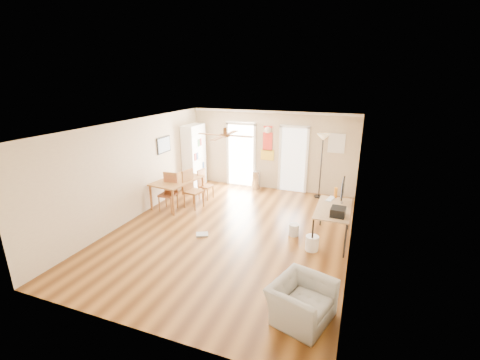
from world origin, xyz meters
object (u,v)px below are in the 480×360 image
at_px(dining_chair_right_b, 194,189).
at_px(printer, 338,212).
at_px(torchiere_lamp, 321,166).
at_px(armchair, 301,301).
at_px(dining_table, 178,192).
at_px(dining_chair_right_a, 206,184).
at_px(trash_can, 256,180).
at_px(computer_desk, 332,224).
at_px(dining_chair_near, 168,193).
at_px(wastebasket_a, 294,230).
at_px(wastebasket_b, 312,243).
at_px(bookshelf, 194,156).

distance_m(dining_chair_right_b, printer, 4.20).
bearing_deg(torchiere_lamp, armchair, -85.12).
bearing_deg(dining_table, dining_chair_right_a, 53.10).
distance_m(dining_table, trash_can, 2.73).
relative_size(dining_chair_right_b, printer, 3.11).
height_order(trash_can, printer, printer).
xyz_separation_m(trash_can, computer_desk, (2.75, -2.80, 0.09)).
height_order(dining_chair_right_b, armchair, dining_chair_right_b).
height_order(dining_chair_near, computer_desk, dining_chair_near).
distance_m(torchiere_lamp, armchair, 5.64).
bearing_deg(dining_chair_right_b, dining_chair_near, 138.29).
distance_m(wastebasket_a, wastebasket_b, 0.76).
distance_m(bookshelf, wastebasket_b, 5.50).
bearing_deg(armchair, dining_chair_right_b, 64.88).
distance_m(bookshelf, dining_chair_near, 2.29).
relative_size(trash_can, torchiere_lamp, 0.31).
relative_size(dining_table, dining_chair_near, 1.46).
relative_size(dining_chair_right_a, wastebasket_a, 3.18).
bearing_deg(wastebasket_b, bookshelf, 146.10).
relative_size(dining_chair_right_a, wastebasket_b, 2.73).
xyz_separation_m(torchiere_lamp, wastebasket_a, (-0.21, -2.84, -0.86)).
bearing_deg(dining_chair_near, armchair, -38.42).
bearing_deg(bookshelf, dining_chair_near, -85.43).
bearing_deg(printer, wastebasket_a, 163.94).
xyz_separation_m(wastebasket_a, armchair, (0.68, -2.74, 0.17)).
bearing_deg(printer, bookshelf, 153.61).
xyz_separation_m(dining_table, printer, (4.60, -1.09, 0.51)).
distance_m(dining_chair_right_a, torchiere_lamp, 3.59).
bearing_deg(dining_chair_right_a, wastebasket_b, -111.09).
bearing_deg(armchair, dining_chair_right_a, 59.08).
height_order(bookshelf, wastebasket_a, bookshelf).
distance_m(dining_chair_right_a, trash_can, 1.82).
height_order(bookshelf, dining_chair_right_a, bookshelf).
relative_size(dining_chair_right_b, trash_can, 1.74).
bearing_deg(wastebasket_a, dining_chair_right_b, 166.99).
distance_m(torchiere_lamp, wastebasket_b, 3.51).
bearing_deg(wastebasket_a, dining_chair_near, 175.73).
bearing_deg(trash_can, wastebasket_b, -54.86).
relative_size(bookshelf, dining_chair_near, 2.02).
xyz_separation_m(dining_chair_right_a, trash_can, (1.17, 1.39, -0.14)).
bearing_deg(torchiere_lamp, wastebasket_b, -84.80).
height_order(dining_chair_right_b, dining_chair_near, dining_chair_right_b).
distance_m(printer, wastebasket_b, 0.89).
bearing_deg(bookshelf, printer, -33.60).
xyz_separation_m(bookshelf, wastebasket_b, (4.50, -3.02, -0.89)).
xyz_separation_m(computer_desk, wastebasket_b, (-0.34, -0.63, -0.24)).
height_order(dining_table, armchair, dining_table).
height_order(bookshelf, wastebasket_b, bookshelf).
height_order(trash_can, armchair, trash_can).
bearing_deg(dining_chair_right_b, dining_table, 97.26).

